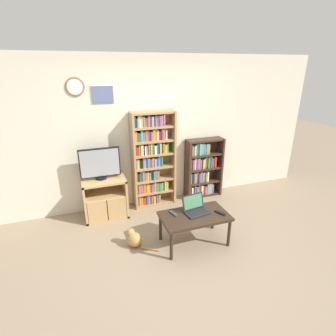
{
  "coord_description": "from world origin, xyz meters",
  "views": [
    {
      "loc": [
        -1.22,
        -2.62,
        2.4
      ],
      "look_at": [
        0.04,
        0.93,
        0.93
      ],
      "focal_mm": 28.0,
      "sensor_mm": 36.0,
      "label": 1
    }
  ],
  "objects_px": {
    "remote_near_laptop": "(174,214)",
    "tv_stand": "(105,198)",
    "remote_far_from_laptop": "(220,213)",
    "cat": "(134,239)",
    "television": "(100,164)",
    "bookshelf_short": "(201,169)",
    "laptop": "(195,208)",
    "coffee_table": "(195,218)",
    "bookshelf_tall": "(151,160)"
  },
  "relations": [
    {
      "from": "remote_near_laptop",
      "to": "tv_stand",
      "type": "bearing_deg",
      "value": -65.73
    },
    {
      "from": "remote_far_from_laptop",
      "to": "cat",
      "type": "xyz_separation_m",
      "value": [
        -1.19,
        0.3,
        -0.35
      ]
    },
    {
      "from": "television",
      "to": "bookshelf_short",
      "type": "bearing_deg",
      "value": 3.74
    },
    {
      "from": "tv_stand",
      "to": "remote_near_laptop",
      "type": "height_order",
      "value": "tv_stand"
    },
    {
      "from": "bookshelf_short",
      "to": "laptop",
      "type": "bearing_deg",
      "value": -119.7
    },
    {
      "from": "television",
      "to": "remote_far_from_laptop",
      "type": "relative_size",
      "value": 3.94
    },
    {
      "from": "coffee_table",
      "to": "cat",
      "type": "relative_size",
      "value": 2.13
    },
    {
      "from": "television",
      "to": "remote_near_laptop",
      "type": "bearing_deg",
      "value": -51.94
    },
    {
      "from": "bookshelf_short",
      "to": "cat",
      "type": "height_order",
      "value": "bookshelf_short"
    },
    {
      "from": "television",
      "to": "remote_near_laptop",
      "type": "distance_m",
      "value": 1.46
    },
    {
      "from": "laptop",
      "to": "remote_far_from_laptop",
      "type": "distance_m",
      "value": 0.36
    },
    {
      "from": "tv_stand",
      "to": "remote_near_laptop",
      "type": "xyz_separation_m",
      "value": [
        0.83,
        -1.06,
        0.13
      ]
    },
    {
      "from": "remote_near_laptop",
      "to": "remote_far_from_laptop",
      "type": "xyz_separation_m",
      "value": [
        0.63,
        -0.2,
        0.0
      ]
    },
    {
      "from": "bookshelf_tall",
      "to": "coffee_table",
      "type": "relative_size",
      "value": 1.8
    },
    {
      "from": "television",
      "to": "remote_near_laptop",
      "type": "xyz_separation_m",
      "value": [
        0.86,
        -1.09,
        -0.47
      ]
    },
    {
      "from": "laptop",
      "to": "remote_near_laptop",
      "type": "relative_size",
      "value": 2.23
    },
    {
      "from": "cat",
      "to": "coffee_table",
      "type": "bearing_deg",
      "value": -49.72
    },
    {
      "from": "bookshelf_short",
      "to": "cat",
      "type": "xyz_separation_m",
      "value": [
        -1.59,
        -1.11,
        -0.44
      ]
    },
    {
      "from": "bookshelf_short",
      "to": "remote_near_laptop",
      "type": "bearing_deg",
      "value": -130.27
    },
    {
      "from": "television",
      "to": "laptop",
      "type": "height_order",
      "value": "television"
    },
    {
      "from": "tv_stand",
      "to": "bookshelf_tall",
      "type": "xyz_separation_m",
      "value": [
        0.86,
        0.15,
        0.52
      ]
    },
    {
      "from": "tv_stand",
      "to": "remote_far_from_laptop",
      "type": "distance_m",
      "value": 1.93
    },
    {
      "from": "bookshelf_tall",
      "to": "remote_near_laptop",
      "type": "distance_m",
      "value": 1.27
    },
    {
      "from": "remote_near_laptop",
      "to": "television",
      "type": "bearing_deg",
      "value": -65.71
    },
    {
      "from": "laptop",
      "to": "coffee_table",
      "type": "bearing_deg",
      "value": -126.75
    },
    {
      "from": "television",
      "to": "coffee_table",
      "type": "relative_size",
      "value": 0.67
    },
    {
      "from": "bookshelf_short",
      "to": "coffee_table",
      "type": "height_order",
      "value": "bookshelf_short"
    },
    {
      "from": "television",
      "to": "remote_near_laptop",
      "type": "relative_size",
      "value": 3.86
    },
    {
      "from": "bookshelf_tall",
      "to": "coffee_table",
      "type": "bearing_deg",
      "value": -79.9
    },
    {
      "from": "television",
      "to": "laptop",
      "type": "xyz_separation_m",
      "value": [
        1.17,
        -1.13,
        -0.42
      ]
    },
    {
      "from": "bookshelf_tall",
      "to": "remote_far_from_laptop",
      "type": "distance_m",
      "value": 1.58
    },
    {
      "from": "bookshelf_tall",
      "to": "coffee_table",
      "type": "height_order",
      "value": "bookshelf_tall"
    },
    {
      "from": "coffee_table",
      "to": "laptop",
      "type": "distance_m",
      "value": 0.14
    },
    {
      "from": "bookshelf_short",
      "to": "coffee_table",
      "type": "relative_size",
      "value": 1.21
    },
    {
      "from": "laptop",
      "to": "remote_near_laptop",
      "type": "height_order",
      "value": "laptop"
    },
    {
      "from": "tv_stand",
      "to": "bookshelf_short",
      "type": "bearing_deg",
      "value": 4.86
    },
    {
      "from": "television",
      "to": "coffee_table",
      "type": "distance_m",
      "value": 1.74
    },
    {
      "from": "tv_stand",
      "to": "cat",
      "type": "relative_size",
      "value": 1.57
    },
    {
      "from": "bookshelf_short",
      "to": "remote_far_from_laptop",
      "type": "bearing_deg",
      "value": -105.85
    },
    {
      "from": "coffee_table",
      "to": "cat",
      "type": "distance_m",
      "value": 0.91
    },
    {
      "from": "tv_stand",
      "to": "cat",
      "type": "bearing_deg",
      "value": -74.49
    },
    {
      "from": "tv_stand",
      "to": "cat",
      "type": "xyz_separation_m",
      "value": [
        0.26,
        -0.95,
        -0.23
      ]
    },
    {
      "from": "coffee_table",
      "to": "laptop",
      "type": "xyz_separation_m",
      "value": [
        0.04,
        0.08,
        0.11
      ]
    },
    {
      "from": "television",
      "to": "bookshelf_tall",
      "type": "xyz_separation_m",
      "value": [
        0.89,
        0.12,
        -0.08
      ]
    },
    {
      "from": "tv_stand",
      "to": "bookshelf_tall",
      "type": "relative_size",
      "value": 0.41
    },
    {
      "from": "laptop",
      "to": "tv_stand",
      "type": "bearing_deg",
      "value": 128.57
    },
    {
      "from": "tv_stand",
      "to": "coffee_table",
      "type": "bearing_deg",
      "value": -46.88
    },
    {
      "from": "bookshelf_tall",
      "to": "remote_far_from_laptop",
      "type": "xyz_separation_m",
      "value": [
        0.59,
        -1.41,
        -0.39
      ]
    },
    {
      "from": "coffee_table",
      "to": "laptop",
      "type": "relative_size",
      "value": 2.57
    },
    {
      "from": "remote_far_from_laptop",
      "to": "coffee_table",
      "type": "bearing_deg",
      "value": -40.02
    }
  ]
}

